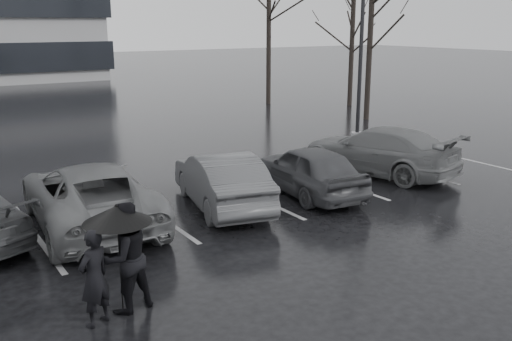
{
  "coord_description": "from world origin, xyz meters",
  "views": [
    {
      "loc": [
        -7.29,
        -10.1,
        4.53
      ],
      "look_at": [
        -0.15,
        1.0,
        1.1
      ],
      "focal_mm": 40.0,
      "sensor_mm": 36.0,
      "label": 1
    }
  ],
  "objects": [
    {
      "name": "car_east",
      "position": [
        5.11,
        2.24,
        0.73
      ],
      "size": [
        3.19,
        5.35,
        1.45
      ],
      "primitive_type": "imported",
      "rotation": [
        0.0,
        0.0,
        3.39
      ],
      "color": "#474749",
      "rests_on": "ground"
    },
    {
      "name": "tree_ne",
      "position": [
        14.5,
        14.0,
        3.5
      ],
      "size": [
        0.26,
        0.26,
        7.0
      ],
      "primitive_type": "cylinder",
      "color": "black",
      "rests_on": "ground"
    },
    {
      "name": "car_west_a",
      "position": [
        -0.56,
        1.97,
        0.7
      ],
      "size": [
        2.35,
        4.46,
        1.4
      ],
      "primitive_type": "imported",
      "rotation": [
        0.0,
        0.0,
        2.93
      ],
      "color": "#2E2E31",
      "rests_on": "ground"
    },
    {
      "name": "pedestrian_right",
      "position": [
        -4.49,
        -1.88,
        0.91
      ],
      "size": [
        1.02,
        0.88,
        1.82
      ],
      "primitive_type": "imported",
      "rotation": [
        0.0,
        0.0,
        3.37
      ],
      "color": "black",
      "rests_on": "ground"
    },
    {
      "name": "stall_stripes",
      "position": [
        -0.8,
        2.5,
        0.0
      ],
      "size": [
        19.72,
        5.0,
        0.0
      ],
      "color": "#A0A0A2",
      "rests_on": "ground"
    },
    {
      "name": "tree_north",
      "position": [
        11.0,
        17.0,
        4.25
      ],
      "size": [
        0.26,
        0.26,
        8.5
      ],
      "primitive_type": "cylinder",
      "color": "black",
      "rests_on": "ground"
    },
    {
      "name": "ground",
      "position": [
        0.0,
        0.0,
        0.0
      ],
      "size": [
        160.0,
        160.0,
        0.0
      ],
      "primitive_type": "plane",
      "color": "black",
      "rests_on": "ground"
    },
    {
      "name": "car_main",
      "position": [
        1.96,
        1.66,
        0.68
      ],
      "size": [
        2.03,
        4.16,
        1.37
      ],
      "primitive_type": "imported",
      "rotation": [
        0.0,
        0.0,
        3.04
      ],
      "color": "black",
      "rests_on": "ground"
    },
    {
      "name": "tree_east",
      "position": [
        12.0,
        10.0,
        4.0
      ],
      "size": [
        0.26,
        0.26,
        8.0
      ],
      "primitive_type": "cylinder",
      "color": "black",
      "rests_on": "ground"
    },
    {
      "name": "lamp_post",
      "position": [
        8.59,
        6.92,
        4.03
      ],
      "size": [
        0.48,
        0.48,
        8.79
      ],
      "rotation": [
        0.0,
        0.0,
        0.23
      ],
      "color": "#949497",
      "rests_on": "ground"
    },
    {
      "name": "umbrella",
      "position": [
        -4.58,
        -1.9,
        1.66
      ],
      "size": [
        1.07,
        1.07,
        1.82
      ],
      "color": "black",
      "rests_on": "ground"
    },
    {
      "name": "pedestrian_left",
      "position": [
        -5.05,
        -2.07,
        0.78
      ],
      "size": [
        0.67,
        0.58,
        1.55
      ],
      "primitive_type": "imported",
      "rotation": [
        0.0,
        0.0,
        3.59
      ],
      "color": "black",
      "rests_on": "ground"
    },
    {
      "name": "car_west_b",
      "position": [
        -3.76,
        2.4,
        0.74
      ],
      "size": [
        2.84,
        5.46,
        1.47
      ],
      "primitive_type": "imported",
      "rotation": [
        0.0,
        0.0,
        3.07
      ],
      "color": "#474749",
      "rests_on": "ground"
    }
  ]
}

